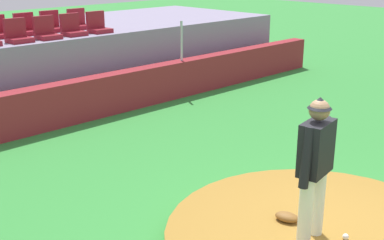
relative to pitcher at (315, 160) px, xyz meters
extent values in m
cylinder|color=white|center=(-0.17, -0.03, -0.58)|extent=(0.16, 0.16, 0.84)
cylinder|color=white|center=(0.17, 0.03, -0.58)|extent=(0.16, 0.16, 0.84)
cube|color=black|center=(0.00, 0.00, 0.14)|extent=(0.51, 0.32, 0.61)
cylinder|color=black|center=(-0.25, -0.04, 0.11)|extent=(0.20, 0.14, 0.69)
cylinder|color=black|center=(0.25, 0.04, 0.11)|extent=(0.19, 0.13, 0.69)
sphere|color=#8C6647|center=(0.00, 0.00, 0.58)|extent=(0.23, 0.23, 0.23)
cone|color=black|center=(0.00, 0.00, 0.66)|extent=(0.31, 0.31, 0.13)
sphere|color=white|center=(0.29, -0.30, -0.96)|extent=(0.07, 0.07, 0.07)
ellipsoid|color=brown|center=(0.16, 0.44, -0.95)|extent=(0.27, 0.34, 0.11)
cube|color=maroon|center=(0.24, 6.42, -0.79)|extent=(17.76, 0.40, 0.90)
cylinder|color=silver|center=(3.97, 6.42, 0.16)|extent=(0.06, 0.06, 0.99)
cube|color=maroon|center=(0.27, 7.52, 0.46)|extent=(0.48, 0.44, 0.10)
cube|color=maroon|center=(0.27, 7.70, 0.71)|extent=(0.48, 0.08, 0.40)
cube|color=maroon|center=(0.94, 7.51, 0.46)|extent=(0.48, 0.44, 0.10)
cube|color=maroon|center=(0.94, 7.69, 0.71)|extent=(0.48, 0.08, 0.40)
cube|color=maroon|center=(1.63, 7.55, 0.46)|extent=(0.48, 0.44, 0.10)
cube|color=maroon|center=(1.63, 7.73, 0.71)|extent=(0.48, 0.08, 0.40)
cube|color=maroon|center=(2.33, 7.53, 0.46)|extent=(0.48, 0.44, 0.10)
cube|color=maroon|center=(2.33, 7.71, 0.71)|extent=(0.48, 0.08, 0.40)
cube|color=maroon|center=(0.92, 8.41, 0.46)|extent=(0.48, 0.44, 0.10)
cube|color=maroon|center=(0.92, 8.59, 0.71)|extent=(0.48, 0.08, 0.40)
cube|color=maroon|center=(1.62, 8.46, 0.46)|extent=(0.48, 0.44, 0.10)
cube|color=maroon|center=(1.62, 8.64, 0.71)|extent=(0.48, 0.08, 0.40)
cube|color=maroon|center=(2.36, 8.45, 0.46)|extent=(0.48, 0.44, 0.10)
cube|color=maroon|center=(2.36, 8.63, 0.71)|extent=(0.48, 0.08, 0.40)
camera|label=1|loc=(-4.62, -2.78, 2.15)|focal=47.35mm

